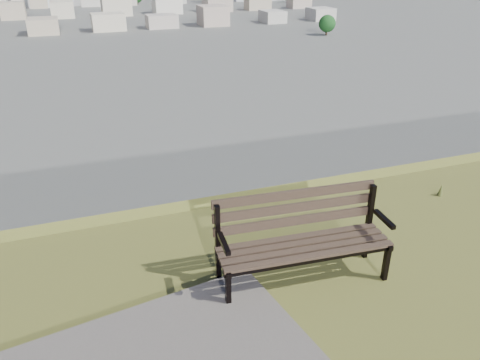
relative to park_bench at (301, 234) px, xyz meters
name	(u,v)px	position (x,y,z in m)	size (l,w,h in m)	color
park_bench	(301,234)	(0.00, 0.00, 0.00)	(1.86, 0.72, 0.95)	#413225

